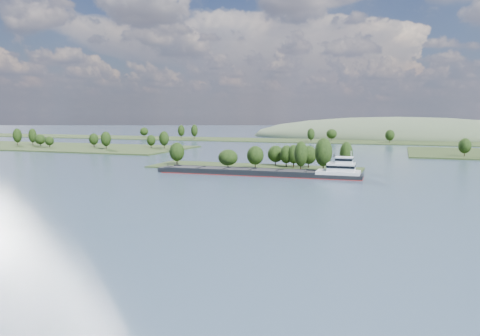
% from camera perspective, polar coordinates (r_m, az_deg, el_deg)
% --- Properties ---
extents(ground, '(1800.00, 1800.00, 0.00)m').
position_cam_1_polar(ground, '(165.47, -4.57, -2.31)').
color(ground, '#384B61').
rests_on(ground, ground).
extents(tree_island, '(100.00, 30.07, 15.94)m').
position_cam_1_polar(tree_island, '(217.93, 3.20, 0.96)').
color(tree_island, '#243417').
rests_on(tree_island, ground).
extents(left_bank, '(300.00, 80.00, 14.92)m').
position_cam_1_polar(left_bank, '(413.49, -26.29, 2.56)').
color(left_bank, '#243417').
rests_on(left_bank, ground).
extents(back_shoreline, '(900.00, 60.00, 15.26)m').
position_cam_1_polar(back_shoreline, '(433.93, 11.50, 3.25)').
color(back_shoreline, '#243417').
rests_on(back_shoreline, ground).
extents(hill_west, '(320.00, 160.00, 44.00)m').
position_cam_1_polar(hill_west, '(530.27, 18.50, 3.56)').
color(hill_west, '#47583C').
rests_on(hill_west, ground).
extents(cargo_barge, '(87.64, 13.32, 11.81)m').
position_cam_1_polar(cargo_barge, '(195.48, 3.80, -0.47)').
color(cargo_barge, black).
rests_on(cargo_barge, ground).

